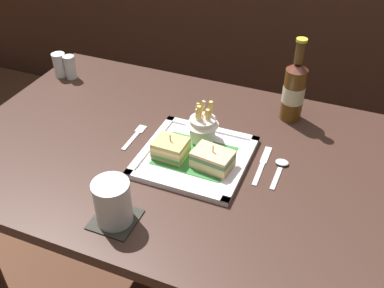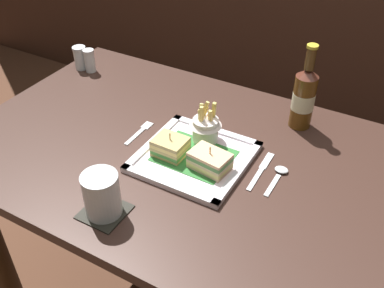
% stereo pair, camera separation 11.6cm
% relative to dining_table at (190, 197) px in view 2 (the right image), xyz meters
% --- Properties ---
extents(dining_table, '(1.27, 0.79, 0.77)m').
position_rel_dining_table_xyz_m(dining_table, '(0.00, 0.00, 0.00)').
color(dining_table, '#39241D').
rests_on(dining_table, ground_plane).
extents(square_plate, '(0.28, 0.28, 0.02)m').
position_rel_dining_table_xyz_m(square_plate, '(0.02, -0.02, 0.17)').
color(square_plate, white).
rests_on(square_plate, dining_table).
extents(sandwich_half_left, '(0.09, 0.07, 0.07)m').
position_rel_dining_table_xyz_m(sandwich_half_left, '(-0.04, -0.04, 0.20)').
color(sandwich_half_left, tan).
rests_on(sandwich_half_left, square_plate).
extents(sandwich_half_right, '(0.11, 0.08, 0.07)m').
position_rel_dining_table_xyz_m(sandwich_half_right, '(0.08, -0.04, 0.20)').
color(sandwich_half_right, '#DBB28A').
rests_on(sandwich_half_right, square_plate).
extents(fries_cup, '(0.09, 0.09, 0.11)m').
position_rel_dining_table_xyz_m(fries_cup, '(0.01, 0.06, 0.22)').
color(fries_cup, white).
rests_on(fries_cup, square_plate).
extents(beer_bottle, '(0.06, 0.06, 0.25)m').
position_rel_dining_table_xyz_m(beer_bottle, '(0.21, 0.27, 0.26)').
color(beer_bottle, '#5E3911').
rests_on(beer_bottle, dining_table).
extents(drink_coaster, '(0.10, 0.10, 0.00)m').
position_rel_dining_table_xyz_m(drink_coaster, '(-0.06, -0.29, 0.17)').
color(drink_coaster, black).
rests_on(drink_coaster, dining_table).
extents(water_glass, '(0.08, 0.08, 0.11)m').
position_rel_dining_table_xyz_m(water_glass, '(-0.06, -0.29, 0.22)').
color(water_glass, silver).
rests_on(water_glass, dining_table).
extents(fork, '(0.02, 0.12, 0.00)m').
position_rel_dining_table_xyz_m(fork, '(-0.17, 0.01, 0.17)').
color(fork, silver).
rests_on(fork, dining_table).
extents(knife, '(0.02, 0.16, 0.00)m').
position_rel_dining_table_xyz_m(knife, '(0.19, 0.03, 0.17)').
color(knife, silver).
rests_on(knife, dining_table).
extents(spoon, '(0.04, 0.12, 0.01)m').
position_rel_dining_table_xyz_m(spoon, '(0.24, 0.03, 0.17)').
color(spoon, silver).
rests_on(spoon, dining_table).
extents(salt_shaker, '(0.05, 0.05, 0.08)m').
position_rel_dining_table_xyz_m(salt_shaker, '(-0.57, 0.23, 0.20)').
color(salt_shaker, silver).
rests_on(salt_shaker, dining_table).
extents(pepper_shaker, '(0.04, 0.04, 0.08)m').
position_rel_dining_table_xyz_m(pepper_shaker, '(-0.53, 0.23, 0.20)').
color(pepper_shaker, silver).
rests_on(pepper_shaker, dining_table).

